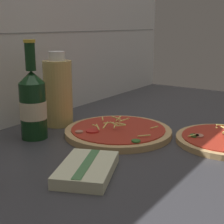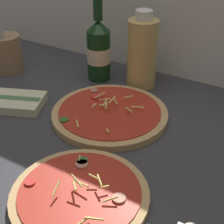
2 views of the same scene
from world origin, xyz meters
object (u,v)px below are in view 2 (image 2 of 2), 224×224
Objects in this scene: pizza_near at (80,195)px; beer_bottle at (99,49)px; oil_bottle at (142,52)px; dish_towel at (13,102)px; pizza_far at (110,113)px; utensil_crock at (7,53)px.

beer_bottle reaches higher than pizza_near.
oil_bottle is 1.17× the size of dish_towel.
pizza_far reaches higher than dish_towel.
pizza_far is (-10.15, 27.05, 0.11)cm from pizza_near.
beer_bottle is 30.60cm from utensil_crock.
dish_towel is (17.89, -16.08, -4.80)cm from utensil_crock.
pizza_near is at bearing -76.08° from oil_bottle.
beer_bottle is at bearing 19.92° from utensil_crock.
pizza_near is at bearing -32.71° from utensil_crock.
pizza_near is at bearing -69.43° from pizza_far.
utensil_crock is at bearing 147.29° from pizza_near.
beer_bottle is 29.71cm from dish_towel.
pizza_near is 49.93cm from oil_bottle.
beer_bottle reaches higher than utensil_crock.
pizza_far is at bearing 19.25° from dish_towel.
oil_bottle is at bearing 12.83° from beer_bottle.
pizza_near is 63.65cm from utensil_crock.
beer_bottle reaches higher than dish_towel.
oil_bottle is at bearing 51.12° from dish_towel.
pizza_near is 39.90cm from dish_towel.
utensil_crock reaches higher than dish_towel.
dish_towel is at bearing -128.88° from oil_bottle.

